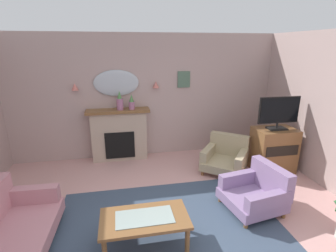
% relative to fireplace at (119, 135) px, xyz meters
% --- Properties ---
extents(floor, '(6.94, 6.84, 0.10)m').
position_rel_fireplace_xyz_m(floor, '(0.64, -2.75, -0.62)').
color(floor, '#C6938E').
rests_on(floor, ground).
extents(wall_back, '(6.94, 0.10, 2.75)m').
position_rel_fireplace_xyz_m(wall_back, '(0.64, 0.22, 0.80)').
color(wall_back, '#B29993').
rests_on(wall_back, ground).
extents(patterned_rug, '(3.20, 2.40, 0.01)m').
position_rel_fireplace_xyz_m(patterned_rug, '(0.64, -2.55, -0.56)').
color(patterned_rug, '#38475B').
rests_on(patterned_rug, ground).
extents(fireplace, '(1.36, 0.36, 1.16)m').
position_rel_fireplace_xyz_m(fireplace, '(0.00, 0.00, 0.00)').
color(fireplace, tan).
rests_on(fireplace, ground).
extents(mantel_vase_left, '(0.14, 0.14, 0.40)m').
position_rel_fireplace_xyz_m(mantel_vase_left, '(0.05, -0.03, 0.76)').
color(mantel_vase_left, '#9E6084').
rests_on(mantel_vase_left, fireplace).
extents(mantel_vase_centre, '(0.13, 0.13, 0.32)m').
position_rel_fireplace_xyz_m(mantel_vase_centre, '(0.30, -0.03, 0.73)').
color(mantel_vase_centre, '#9E6084').
rests_on(mantel_vase_centre, fireplace).
extents(wall_mirror, '(0.96, 0.06, 0.56)m').
position_rel_fireplace_xyz_m(wall_mirror, '(0.00, 0.14, 1.14)').
color(wall_mirror, '#B2BCC6').
extents(wall_sconce_left, '(0.14, 0.14, 0.14)m').
position_rel_fireplace_xyz_m(wall_sconce_left, '(-0.85, 0.09, 1.09)').
color(wall_sconce_left, '#D17066').
extents(wall_sconce_right, '(0.14, 0.14, 0.14)m').
position_rel_fireplace_xyz_m(wall_sconce_right, '(0.85, 0.09, 1.09)').
color(wall_sconce_right, '#D17066').
extents(framed_picture, '(0.28, 0.03, 0.36)m').
position_rel_fireplace_xyz_m(framed_picture, '(1.50, 0.15, 1.18)').
color(framed_picture, '#4C6B56').
extents(coffee_table, '(1.10, 0.60, 0.45)m').
position_rel_fireplace_xyz_m(coffee_table, '(0.26, -2.78, -0.19)').
color(coffee_table, brown).
rests_on(coffee_table, ground).
extents(armchair_by_coffee_table, '(0.94, 0.93, 0.71)m').
position_rel_fireplace_xyz_m(armchair_by_coffee_table, '(2.07, -2.31, -0.27)').
color(armchair_by_coffee_table, gray).
rests_on(armchair_by_coffee_table, ground).
extents(armchair_beside_couch, '(1.14, 1.14, 0.71)m').
position_rel_fireplace_xyz_m(armchair_beside_couch, '(2.13, -0.98, -0.27)').
color(armchair_beside_couch, tan).
rests_on(armchair_beside_couch, ground).
extents(tv_cabinet, '(0.80, 0.57, 0.90)m').
position_rel_fireplace_xyz_m(tv_cabinet, '(3.06, -1.16, -0.12)').
color(tv_cabinet, brown).
rests_on(tv_cabinet, ground).
extents(tv_flatscreen, '(0.84, 0.24, 0.65)m').
position_rel_fireplace_xyz_m(tv_flatscreen, '(3.06, -1.18, 0.68)').
color(tv_flatscreen, black).
rests_on(tv_flatscreen, tv_cabinet).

